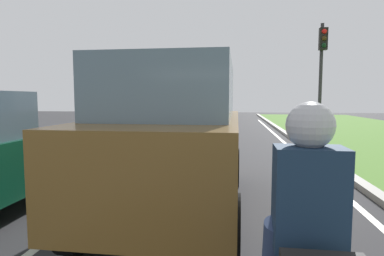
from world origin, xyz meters
TOP-DOWN VIEW (x-y plane):
  - ground_plane at (0.00, 14.00)m, footprint 60.00×60.00m
  - lane_line_center at (-0.70, 14.00)m, footprint 0.12×32.00m
  - lane_line_right_edge at (3.60, 14.00)m, footprint 0.12×32.00m
  - curb_right at (4.10, 14.00)m, footprint 0.24×48.00m
  - car_suv_ahead at (0.70, 8.18)m, footprint 2.02×4.52m
  - rider_person at (2.02, 5.30)m, footprint 0.50×0.40m
  - traffic_light_near_right at (5.22, 17.58)m, footprint 0.32×0.50m

SIDE VIEW (x-z plane):
  - ground_plane at x=0.00m, z-range 0.00..0.00m
  - lane_line_center at x=-0.70m, z-range 0.00..0.01m
  - lane_line_right_edge at x=3.60m, z-range 0.00..0.01m
  - curb_right at x=4.10m, z-range 0.00..0.12m
  - car_suv_ahead at x=0.70m, z-range 0.03..2.31m
  - rider_person at x=2.02m, z-range 0.61..1.77m
  - traffic_light_near_right at x=5.22m, z-range 0.87..5.74m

